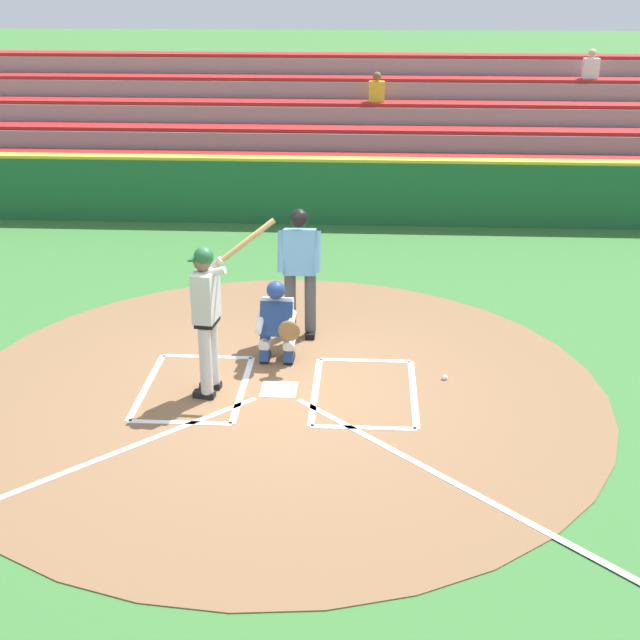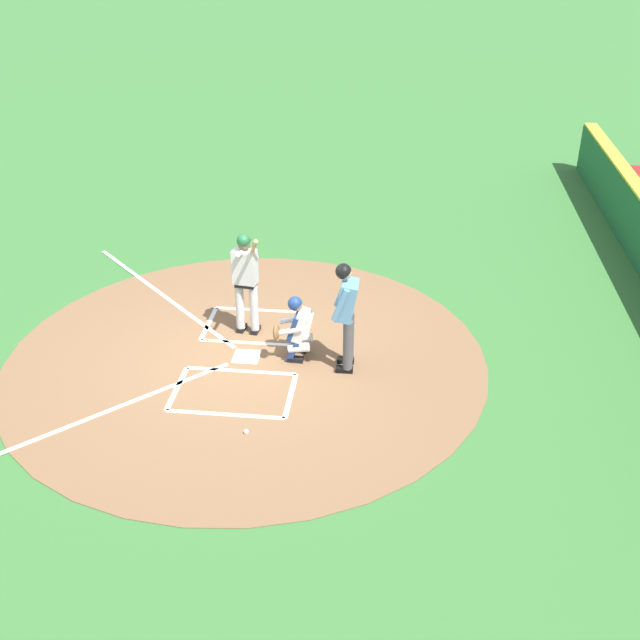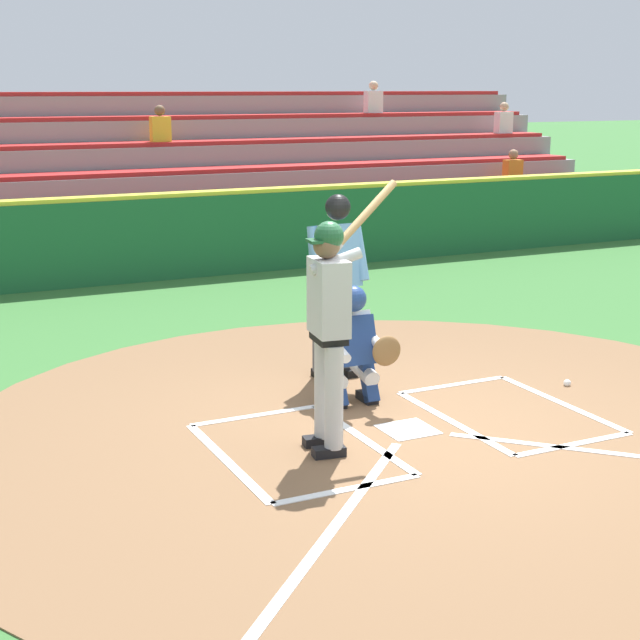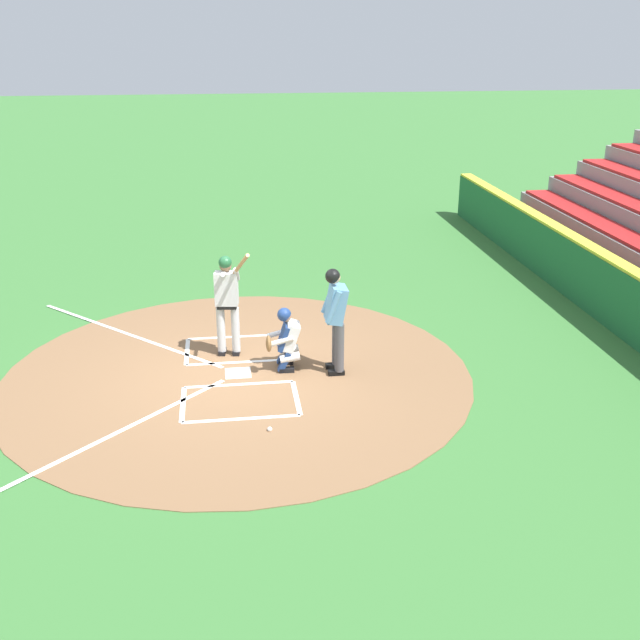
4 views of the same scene
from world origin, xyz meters
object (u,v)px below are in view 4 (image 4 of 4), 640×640
catcher (286,338)px  plate_umpire (336,314)px  baseball (270,429)px  batter (227,298)px

catcher → plate_umpire: size_ratio=0.61×
catcher → baseball: (-2.15, 0.44, -0.55)m
catcher → baseball: bearing=168.5°
batter → catcher: 1.30m
batter → plate_umpire: size_ratio=1.14×
plate_umpire → baseball: size_ratio=25.20×
batter → baseball: (-2.87, -0.52, -1.06)m
batter → catcher: batter is taller
plate_umpire → baseball: plate_umpire is taller
plate_umpire → baseball: bearing=146.5°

